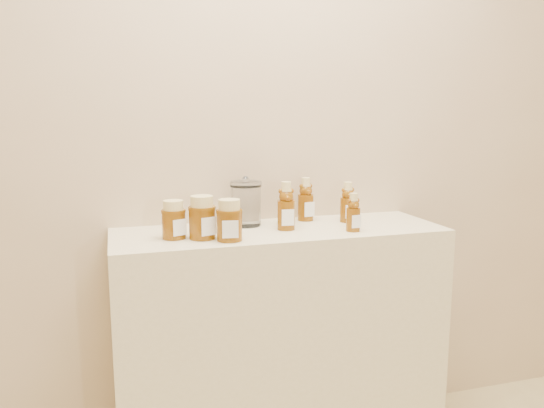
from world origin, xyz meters
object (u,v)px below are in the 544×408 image
object	(u,v)px
display_table	(280,346)
bear_bottle_front_left	(286,203)
bear_bottle_back_left	(287,201)
honey_jar_left	(174,220)
glass_canister	(246,202)

from	to	relation	value
display_table	bear_bottle_front_left	xyz separation A→B (m)	(0.02, -0.01, 0.55)
bear_bottle_back_left	honey_jar_left	bearing A→B (deg)	-147.30
display_table	bear_bottle_back_left	xyz separation A→B (m)	(0.05, 0.08, 0.54)
display_table	honey_jar_left	xyz separation A→B (m)	(-0.39, -0.03, 0.51)
display_table	bear_bottle_back_left	bearing A→B (deg)	56.96
honey_jar_left	glass_canister	xyz separation A→B (m)	(0.28, 0.13, 0.03)
bear_bottle_front_left	glass_canister	world-z (taller)	bear_bottle_front_left
bear_bottle_back_left	glass_canister	size ratio (longest dim) A/B	0.97
bear_bottle_back_left	honey_jar_left	world-z (taller)	bear_bottle_back_left
bear_bottle_back_left	honey_jar_left	xyz separation A→B (m)	(-0.44, -0.11, -0.02)
bear_bottle_back_left	glass_canister	bearing A→B (deg)	-170.03
bear_bottle_front_left	honey_jar_left	world-z (taller)	bear_bottle_front_left
display_table	bear_bottle_back_left	world-z (taller)	bear_bottle_back_left
bear_bottle_back_left	honey_jar_left	distance (m)	0.45
glass_canister	bear_bottle_front_left	bearing A→B (deg)	-42.24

